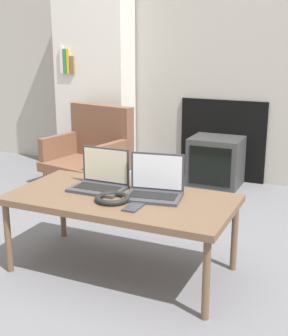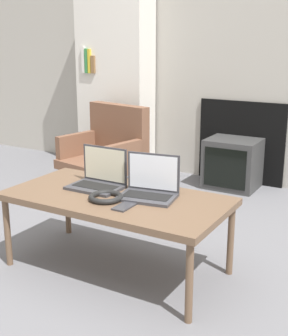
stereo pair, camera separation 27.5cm
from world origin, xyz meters
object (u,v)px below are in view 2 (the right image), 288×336
(laptop_left, at_px, (99,178))
(tv, at_px, (232,163))
(phone, at_px, (125,206))
(laptop_right, at_px, (150,187))
(armchair, at_px, (109,147))
(headphones, at_px, (106,197))

(laptop_left, relative_size, tv, 0.67)
(phone, distance_m, tv, 1.91)
(laptop_right, relative_size, armchair, 0.44)
(laptop_left, xyz_separation_m, armchair, (-0.78, 1.24, -0.16))
(phone, bearing_deg, armchair, 127.03)
(tv, bearing_deg, armchair, -155.49)
(laptop_left, relative_size, headphones, 1.60)
(laptop_right, bearing_deg, armchair, 122.54)
(tv, xyz_separation_m, armchair, (-0.98, -0.45, 0.12))
(headphones, bearing_deg, laptop_left, 134.26)
(headphones, xyz_separation_m, armchair, (-0.94, 1.40, -0.12))
(tv, bearing_deg, laptop_left, -96.78)
(laptop_right, bearing_deg, phone, -106.58)
(laptop_left, bearing_deg, armchair, 122.20)
(laptop_right, height_order, headphones, laptop_right)
(headphones, xyz_separation_m, tv, (0.04, 1.85, -0.24))
(laptop_right, bearing_deg, tv, 84.99)
(phone, height_order, armchair, armchair)
(headphones, xyz_separation_m, phone, (0.15, -0.04, -0.01))
(laptop_right, height_order, tv, laptop_right)
(laptop_left, bearing_deg, phone, -33.96)
(armchair, bearing_deg, headphones, -44.76)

